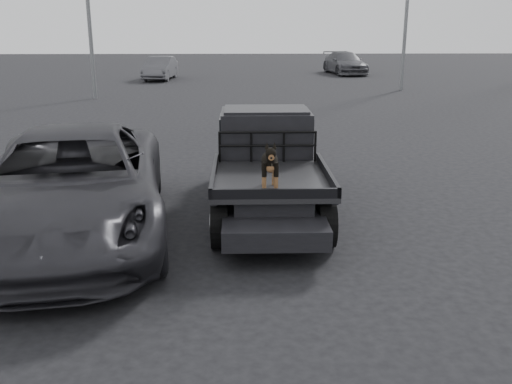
{
  "coord_description": "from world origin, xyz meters",
  "views": [
    {
      "loc": [
        -0.21,
        -7.66,
        3.38
      ],
      "look_at": [
        -0.0,
        -0.15,
        1.15
      ],
      "focal_mm": 40.0,
      "sensor_mm": 36.0,
      "label": 1
    }
  ],
  "objects_px": {
    "distant_car_b": "(345,63)",
    "dog": "(270,165)",
    "distant_car_a": "(160,68)",
    "parked_suv": "(72,185)",
    "flatbed_ute": "(268,188)"
  },
  "relations": [
    {
      "from": "flatbed_ute",
      "to": "dog",
      "type": "xyz_separation_m",
      "value": [
        -0.05,
        -1.56,
        0.83
      ]
    },
    {
      "from": "parked_suv",
      "to": "dog",
      "type": "bearing_deg",
      "value": -16.47
    },
    {
      "from": "distant_car_b",
      "to": "dog",
      "type": "bearing_deg",
      "value": -109.53
    },
    {
      "from": "dog",
      "to": "distant_car_b",
      "type": "height_order",
      "value": "dog"
    },
    {
      "from": "dog",
      "to": "flatbed_ute",
      "type": "bearing_deg",
      "value": 88.08
    },
    {
      "from": "dog",
      "to": "parked_suv",
      "type": "height_order",
      "value": "parked_suv"
    },
    {
      "from": "dog",
      "to": "distant_car_a",
      "type": "height_order",
      "value": "dog"
    },
    {
      "from": "parked_suv",
      "to": "distant_car_a",
      "type": "height_order",
      "value": "parked_suv"
    },
    {
      "from": "dog",
      "to": "distant_car_a",
      "type": "bearing_deg",
      "value": 101.01
    },
    {
      "from": "parked_suv",
      "to": "distant_car_b",
      "type": "height_order",
      "value": "parked_suv"
    },
    {
      "from": "parked_suv",
      "to": "distant_car_b",
      "type": "xyz_separation_m",
      "value": [
        9.99,
        31.08,
        -0.13
      ]
    },
    {
      "from": "flatbed_ute",
      "to": "parked_suv",
      "type": "height_order",
      "value": "parked_suv"
    },
    {
      "from": "flatbed_ute",
      "to": "distant_car_b",
      "type": "distance_m",
      "value": 30.7
    },
    {
      "from": "parked_suv",
      "to": "distant_car_a",
      "type": "distance_m",
      "value": 27.38
    },
    {
      "from": "distant_car_a",
      "to": "distant_car_b",
      "type": "height_order",
      "value": "distant_car_b"
    }
  ]
}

